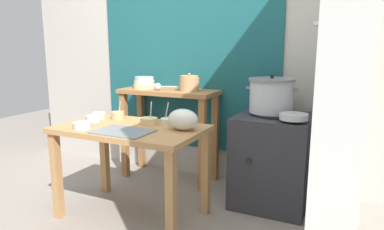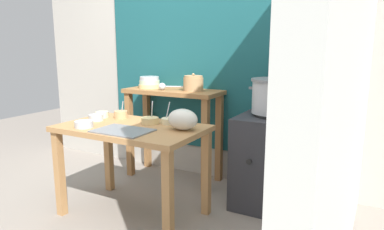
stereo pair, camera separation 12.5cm
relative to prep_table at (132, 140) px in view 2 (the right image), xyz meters
The scene contains 19 objects.
ground_plane 0.62m from the prep_table, ahead, with size 9.00×9.00×0.00m, color gray.
wall_back 1.31m from the prep_table, 80.16° to the left, with size 4.40×0.12×2.60m.
wall_right 1.67m from the prep_table, ahead, with size 0.30×3.20×2.60m.
prep_table is the anchor object (origin of this frame).
back_shelf_table 0.84m from the prep_table, 99.33° to the left, with size 0.96×0.40×0.90m.
stove_block 1.18m from the prep_table, 36.79° to the left, with size 0.60×0.61×0.78m.
steamer_pot 1.18m from the prep_table, 38.80° to the left, with size 0.42×0.37×0.32m.
clay_pot 0.90m from the prep_table, 83.81° to the left, with size 0.19×0.19×0.17m.
bowl_stack_enamel 0.98m from the prep_table, 116.51° to the left, with size 0.22×0.22×0.12m.
ladle 0.84m from the prep_table, 104.56° to the left, with size 0.28×0.14×0.07m.
serving_tray 0.21m from the prep_table, 71.96° to the right, with size 0.40×0.28×0.01m, color slate.
plastic_bag 0.45m from the prep_table, 10.77° to the left, with size 0.23×0.17×0.15m, color silver.
wide_pan 1.23m from the prep_table, 24.43° to the left, with size 0.21×0.21×0.05m, color #B7BABF.
prep_bowl_0 0.38m from the prep_table, 142.81° to the right, with size 0.14×0.14×0.05m.
prep_bowl_1 0.32m from the prep_table, 41.66° to the left, with size 0.11×0.11×0.17m.
prep_bowl_2 0.46m from the prep_table, 162.06° to the left, with size 0.11×0.11×0.05m.
prep_bowl_3 0.35m from the prep_table, 144.12° to the left, with size 0.11×0.11×0.15m.
prep_bowl_4 0.40m from the prep_table, behind, with size 0.12×0.12×0.05m.
prep_bowl_5 0.21m from the prep_table, 57.34° to the left, with size 0.13×0.13×0.18m.
Camera 2 is at (1.54, -2.06, 1.32)m, focal length 32.83 mm.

